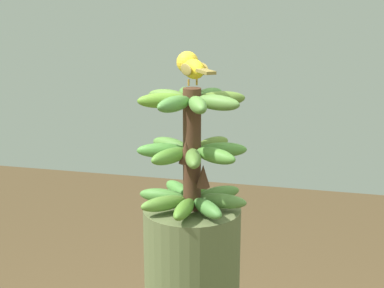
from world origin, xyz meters
name	(u,v)px	position (x,y,z in m)	size (l,w,h in m)	color
banana_bunch	(192,150)	(0.00, 0.00, 1.43)	(0.30, 0.30, 0.33)	#4C2D1E
perched_bird	(191,66)	(-0.06, -0.02, 1.64)	(0.19, 0.15, 0.09)	#C68933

